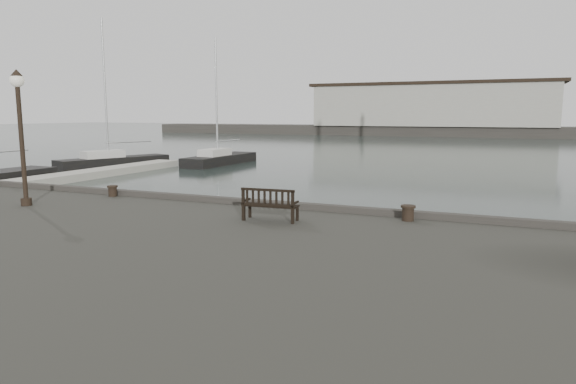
% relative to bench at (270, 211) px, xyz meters
% --- Properties ---
extents(ground, '(400.00, 400.00, 0.00)m').
position_rel_bench_xyz_m(ground, '(-0.86, 2.08, -1.83)').
color(ground, black).
rests_on(ground, ground).
extents(pontoon, '(2.00, 24.00, 0.50)m').
position_rel_bench_xyz_m(pontoon, '(-20.86, 12.08, -1.58)').
color(pontoon, '#A1A095').
rests_on(pontoon, ground).
extents(breakwater, '(140.00, 9.50, 12.20)m').
position_rel_bench_xyz_m(breakwater, '(-5.42, 94.08, 2.47)').
color(breakwater, '#383530').
rests_on(breakwater, ground).
extents(bench, '(1.51, 0.62, 0.85)m').
position_rel_bench_xyz_m(bench, '(0.00, 0.00, 0.00)').
color(bench, black).
rests_on(bench, quay).
extents(bollard_left, '(0.42, 0.42, 0.37)m').
position_rel_bench_xyz_m(bollard_left, '(-6.71, 1.58, -0.09)').
color(bollard_left, black).
rests_on(bollard_left, quay).
extents(bollard_right, '(0.47, 0.47, 0.41)m').
position_rel_bench_xyz_m(bollard_right, '(3.35, 1.43, -0.07)').
color(bollard_right, black).
rests_on(bollard_right, quay).
extents(lamp_post, '(0.41, 0.41, 4.12)m').
position_rel_bench_xyz_m(lamp_post, '(-7.91, -0.87, 2.37)').
color(lamp_post, black).
rests_on(lamp_post, quay).
extents(yacht_b, '(5.20, 9.58, 12.56)m').
position_rel_bench_xyz_m(yacht_b, '(-24.50, 21.55, -1.58)').
color(yacht_b, black).
rests_on(yacht_b, ground).
extents(yacht_d, '(2.60, 9.00, 11.33)m').
position_rel_bench_xyz_m(yacht_d, '(-17.49, 27.03, -1.60)').
color(yacht_d, black).
rests_on(yacht_d, ground).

